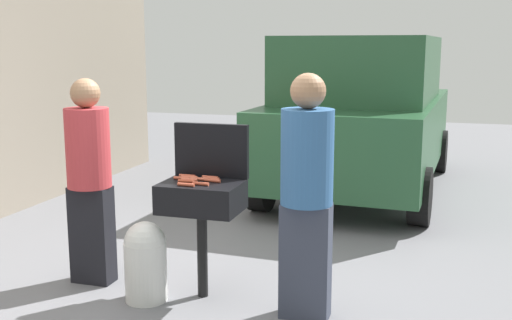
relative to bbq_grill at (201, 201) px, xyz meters
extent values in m
plane|color=slate|center=(-0.19, 0.04, -0.76)|extent=(24.00, 24.00, 0.00)
cylinder|color=black|center=(0.00, 0.00, -0.42)|extent=(0.08, 0.08, 0.68)
cube|color=black|center=(0.00, 0.00, 0.03)|extent=(0.60, 0.44, 0.22)
cube|color=black|center=(0.00, 0.22, 0.35)|extent=(0.60, 0.05, 0.42)
cylinder|color=#B74C33|center=(-0.17, 0.14, 0.15)|extent=(0.13, 0.03, 0.03)
cylinder|color=#C6593D|center=(-0.05, 0.06, 0.15)|extent=(0.13, 0.04, 0.03)
cylinder|color=#B74C33|center=(0.05, 0.09, 0.15)|extent=(0.13, 0.03, 0.03)
cylinder|color=#B74C33|center=(0.02, 0.14, 0.15)|extent=(0.13, 0.04, 0.03)
cylinder|color=#AD4228|center=(-0.10, -0.04, 0.15)|extent=(0.13, 0.04, 0.03)
cylinder|color=#B74C33|center=(-0.06, -0.15, 0.15)|extent=(0.13, 0.03, 0.03)
cylinder|color=#B74C33|center=(0.03, -0.09, 0.15)|extent=(0.13, 0.04, 0.03)
cylinder|color=#C6593D|center=(-0.14, 0.09, 0.15)|extent=(0.13, 0.03, 0.03)
cylinder|color=#B74C33|center=(-0.18, 0.05, 0.15)|extent=(0.13, 0.03, 0.03)
cylinder|color=#C6593D|center=(-0.10, 0.01, 0.15)|extent=(0.13, 0.03, 0.03)
cylinder|color=#B74C33|center=(0.08, 0.04, 0.15)|extent=(0.13, 0.04, 0.03)
cylinder|color=silver|center=(-0.38, -0.20, -0.53)|extent=(0.32, 0.32, 0.46)
sphere|color=silver|center=(-0.38, -0.20, -0.30)|extent=(0.31, 0.31, 0.31)
cube|color=black|center=(-0.97, 0.02, -0.36)|extent=(0.33, 0.18, 0.80)
cylinder|color=#B23338|center=(-0.97, 0.02, 0.36)|extent=(0.35, 0.35, 0.63)
sphere|color=#936B4C|center=(-0.97, 0.02, 0.79)|extent=(0.23, 0.23, 0.23)
cube|color=#333847|center=(0.84, -0.14, -0.34)|extent=(0.35, 0.19, 0.83)
cylinder|color=#2D598C|center=(0.84, -0.14, 0.40)|extent=(0.36, 0.36, 0.66)
sphere|color=#936B4C|center=(0.84, -0.14, 0.86)|extent=(0.24, 0.24, 0.24)
cube|color=#234C2D|center=(0.69, 4.06, 0.01)|extent=(2.11, 4.49, 0.90)
cube|color=#234C2D|center=(0.68, 3.86, 0.86)|extent=(1.88, 2.68, 0.80)
cylinder|color=black|center=(1.52, 2.48, -0.44)|extent=(0.25, 0.65, 0.64)
cylinder|color=black|center=(-0.29, 2.57, -0.44)|extent=(0.25, 0.65, 0.64)
cylinder|color=black|center=(1.66, 5.56, -0.44)|extent=(0.25, 0.65, 0.64)
cylinder|color=black|center=(-0.14, 5.65, -0.44)|extent=(0.25, 0.65, 0.64)
camera|label=1|loc=(1.73, -4.25, 1.16)|focal=43.79mm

